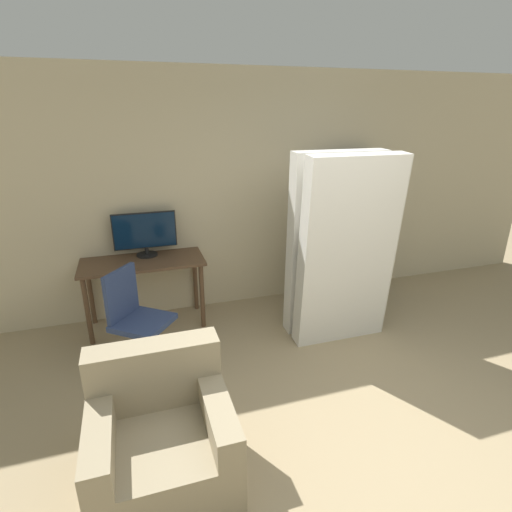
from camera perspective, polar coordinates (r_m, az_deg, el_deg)
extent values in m
plane|color=#9E8966|center=(3.14, 19.25, -27.33)|extent=(16.00, 16.00, 0.00)
cube|color=#C6B793|center=(4.75, 0.76, 9.13)|extent=(8.00, 0.06, 2.70)
cube|color=brown|center=(4.38, -15.91, -0.84)|extent=(1.27, 0.57, 0.03)
cylinder|color=brown|center=(4.35, -22.92, -7.33)|extent=(0.05, 0.05, 0.73)
cylinder|color=brown|center=(4.37, -7.70, -5.72)|extent=(0.05, 0.05, 0.73)
cylinder|color=brown|center=(4.76, -22.55, -4.93)|extent=(0.05, 0.05, 0.73)
cylinder|color=brown|center=(4.77, -8.68, -3.47)|extent=(0.05, 0.05, 0.73)
cylinder|color=black|center=(4.51, -15.29, 0.20)|extent=(0.22, 0.22, 0.02)
cylinder|color=black|center=(4.50, -15.34, 0.79)|extent=(0.04, 0.04, 0.08)
cube|color=black|center=(4.44, -15.61, 3.55)|extent=(0.66, 0.02, 0.39)
cube|color=#0A1E38|center=(4.43, -15.61, 3.52)|extent=(0.64, 0.03, 0.37)
cylinder|color=#4C4C51|center=(3.96, -15.14, -15.20)|extent=(0.52, 0.52, 0.03)
cylinder|color=#4C4C51|center=(3.83, -15.47, -12.33)|extent=(0.05, 0.05, 0.44)
cube|color=navy|center=(3.71, -15.82, -9.14)|extent=(0.62, 0.62, 0.05)
cube|color=navy|center=(3.71, -18.70, -5.10)|extent=(0.28, 0.34, 0.45)
cube|color=black|center=(4.99, 9.76, 3.88)|extent=(0.02, 0.30, 1.77)
cube|color=black|center=(5.29, 15.60, 4.35)|extent=(0.02, 0.30, 1.77)
cube|color=black|center=(5.25, 12.00, 4.54)|extent=(0.62, 0.02, 1.77)
cube|color=black|center=(5.43, 12.06, -4.79)|extent=(0.58, 0.27, 0.02)
cube|color=black|center=(5.29, 12.33, -1.35)|extent=(0.58, 0.27, 0.02)
cube|color=black|center=(5.18, 12.62, 2.26)|extent=(0.58, 0.27, 0.02)
cube|color=black|center=(5.09, 12.91, 6.03)|extent=(0.58, 0.27, 0.02)
cube|color=black|center=(5.01, 13.23, 9.91)|extent=(0.58, 0.27, 0.02)
cube|color=black|center=(4.97, 13.56, 13.89)|extent=(0.58, 0.27, 0.02)
cube|color=#287A38|center=(5.26, 9.53, -3.70)|extent=(0.02, 0.16, 0.28)
cube|color=#287A38|center=(5.23, 10.14, -3.90)|extent=(0.03, 0.15, 0.28)
cube|color=silver|center=(5.29, 10.13, -3.52)|extent=(0.02, 0.22, 0.29)
cube|color=#232328|center=(5.32, 10.42, -3.87)|extent=(0.03, 0.22, 0.21)
cube|color=#1E4C9E|center=(5.36, 10.49, -3.63)|extent=(0.03, 0.15, 0.22)
cube|color=#232328|center=(5.33, 11.20, -3.86)|extent=(0.04, 0.21, 0.21)
cube|color=#232328|center=(5.12, 9.82, -0.47)|extent=(0.02, 0.20, 0.22)
cube|color=brown|center=(5.13, 10.17, -0.17)|extent=(0.04, 0.15, 0.27)
cube|color=teal|center=(5.14, 10.64, -0.54)|extent=(0.02, 0.19, 0.21)
cube|color=#1E4C9E|center=(5.16, 10.92, -0.33)|extent=(0.03, 0.22, 0.23)
cube|color=gold|center=(5.21, 10.96, 0.27)|extent=(0.03, 0.18, 0.30)
cube|color=brown|center=(5.04, 10.02, 3.37)|extent=(0.04, 0.18, 0.22)
cube|color=orange|center=(5.04, 10.49, 3.25)|extent=(0.02, 0.17, 0.21)
cube|color=gold|center=(5.06, 10.81, 3.51)|extent=(0.03, 0.16, 0.24)
cube|color=red|center=(5.07, 11.19, 3.82)|extent=(0.02, 0.19, 0.29)
cube|color=#287A38|center=(5.11, 11.54, 3.45)|extent=(0.04, 0.17, 0.21)
cube|color=silver|center=(5.12, 11.94, 3.97)|extent=(0.02, 0.21, 0.30)
cube|color=red|center=(4.98, 10.05, 7.28)|extent=(0.03, 0.15, 0.21)
cube|color=#232328|center=(4.94, 10.82, 7.46)|extent=(0.03, 0.20, 0.27)
cube|color=teal|center=(4.98, 11.13, 7.32)|extent=(0.04, 0.15, 0.23)
cube|color=#1E4C9E|center=(5.00, 11.45, 7.51)|extent=(0.03, 0.22, 0.25)
cube|color=#287A38|center=(4.98, 12.02, 7.69)|extent=(0.02, 0.20, 0.30)
cube|color=orange|center=(4.99, 12.28, 7.29)|extent=(0.02, 0.16, 0.23)
cube|color=orange|center=(5.01, 12.63, 7.37)|extent=(0.03, 0.15, 0.24)
cube|color=orange|center=(4.89, 10.33, 11.59)|extent=(0.02, 0.18, 0.27)
cube|color=#7A2D84|center=(4.85, 10.96, 11.41)|extent=(0.02, 0.15, 0.26)
cube|color=brown|center=(4.89, 11.29, 11.58)|extent=(0.03, 0.19, 0.28)
cube|color=brown|center=(4.91, 11.64, 11.63)|extent=(0.03, 0.19, 0.29)
cube|color=silver|center=(3.96, 12.96, 0.37)|extent=(0.98, 0.33, 1.90)
cube|color=beige|center=(4.22, 18.64, 1.03)|extent=(0.01, 0.33, 1.87)
cube|color=silver|center=(4.20, 10.98, 1.64)|extent=(0.98, 0.25, 1.90)
cube|color=beige|center=(4.45, 16.47, 2.20)|extent=(0.01, 0.26, 1.86)
cube|color=gray|center=(2.87, -12.97, -26.38)|extent=(0.85, 0.80, 0.40)
cube|color=gray|center=(2.82, -14.27, -15.99)|extent=(0.85, 0.20, 0.45)
cube|color=gray|center=(2.68, -21.47, -22.57)|extent=(0.16, 0.80, 0.20)
cube|color=gray|center=(2.69, -5.66, -20.85)|extent=(0.16, 0.80, 0.20)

